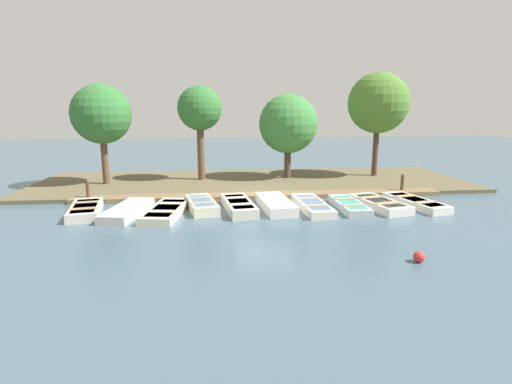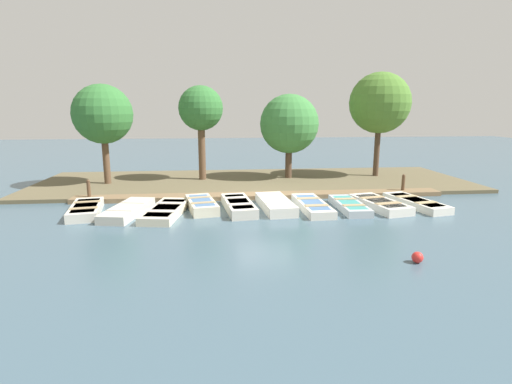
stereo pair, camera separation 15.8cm
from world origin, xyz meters
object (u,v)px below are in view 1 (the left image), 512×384
(rowboat_2, at_px, (166,211))
(rowboat_3, at_px, (202,205))
(mooring_post_near, at_px, (88,191))
(rowboat_4, at_px, (239,205))
(park_tree_far_left, at_px, (101,115))
(rowboat_1, at_px, (128,210))
(rowboat_6, at_px, (312,205))
(park_tree_left, at_px, (200,110))
(park_tree_right, at_px, (378,103))
(mooring_post_far, at_px, (402,184))
(rowboat_5, at_px, (275,204))
(rowboat_0, at_px, (86,210))
(rowboat_7, at_px, (349,205))
(rowboat_8, at_px, (379,204))
(buoy, at_px, (419,257))
(park_tree_center, at_px, (288,124))
(rowboat_9, at_px, (415,202))

(rowboat_2, height_order, rowboat_3, rowboat_3)
(mooring_post_near, bearing_deg, rowboat_3, 67.77)
(rowboat_4, distance_m, park_tree_far_left, 9.72)
(rowboat_1, xyz_separation_m, rowboat_6, (-0.04, 7.63, -0.01))
(park_tree_left, xyz_separation_m, park_tree_right, (-0.21, 10.44, 0.36))
(mooring_post_far, distance_m, park_tree_far_left, 15.93)
(rowboat_2, relative_size, rowboat_5, 1.12)
(rowboat_0, xyz_separation_m, rowboat_5, (-0.02, 7.78, 0.03))
(rowboat_2, xyz_separation_m, park_tree_far_left, (-6.27, -3.87, 3.71))
(rowboat_7, bearing_deg, rowboat_4, -92.34)
(rowboat_1, bearing_deg, rowboat_8, 101.07)
(rowboat_1, bearing_deg, rowboat_6, 101.63)
(buoy, bearing_deg, park_tree_right, 162.66)
(rowboat_5, xyz_separation_m, rowboat_6, (0.23, 1.55, -0.05))
(park_tree_far_left, relative_size, park_tree_center, 1.09)
(rowboat_1, height_order, rowboat_7, rowboat_1)
(mooring_post_far, bearing_deg, rowboat_4, -73.93)
(park_tree_left, xyz_separation_m, park_tree_center, (-0.03, 5.03, -0.82))
(buoy, bearing_deg, mooring_post_far, 156.84)
(rowboat_4, distance_m, mooring_post_far, 8.70)
(mooring_post_far, height_order, buoy, mooring_post_far)
(mooring_post_far, xyz_separation_m, park_tree_center, (-4.28, -5.02, 2.80))
(rowboat_0, bearing_deg, rowboat_2, 72.45)
(mooring_post_far, bearing_deg, rowboat_9, -13.47)
(mooring_post_near, xyz_separation_m, buoy, (8.71, 11.40, -0.35))
(rowboat_4, height_order, park_tree_right, park_tree_right)
(mooring_post_near, relative_size, buoy, 3.18)
(rowboat_6, xyz_separation_m, mooring_post_far, (-2.56, 5.23, 0.34))
(rowboat_4, bearing_deg, rowboat_7, 80.31)
(rowboat_3, xyz_separation_m, rowboat_7, (0.53, 6.26, -0.06))
(rowboat_3, bearing_deg, mooring_post_near, -123.23)
(rowboat_4, xyz_separation_m, mooring_post_near, (-2.41, -6.77, 0.30))
(mooring_post_near, xyz_separation_m, park_tree_far_left, (-3.48, -0.05, 3.37))
(park_tree_far_left, height_order, park_tree_left, park_tree_far_left)
(rowboat_1, height_order, park_tree_right, park_tree_right)
(rowboat_5, height_order, park_tree_center, park_tree_center)
(rowboat_1, distance_m, rowboat_6, 7.63)
(rowboat_7, bearing_deg, rowboat_5, -95.17)
(park_tree_center, bearing_deg, rowboat_0, -55.16)
(park_tree_left, bearing_deg, park_tree_right, 91.17)
(park_tree_far_left, distance_m, park_tree_right, 15.61)
(rowboat_8, xyz_separation_m, mooring_post_far, (-2.65, 2.30, 0.32))
(rowboat_5, bearing_deg, rowboat_4, -92.17)
(rowboat_4, relative_size, park_tree_far_left, 0.61)
(rowboat_1, distance_m, mooring_post_near, 3.47)
(park_tree_left, bearing_deg, rowboat_8, 48.32)
(rowboat_1, relative_size, buoy, 10.98)
(rowboat_0, height_order, rowboat_6, rowboat_0)
(mooring_post_near, xyz_separation_m, mooring_post_far, (0.00, 15.12, 0.00))
(rowboat_4, xyz_separation_m, rowboat_8, (0.24, 6.06, -0.03))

